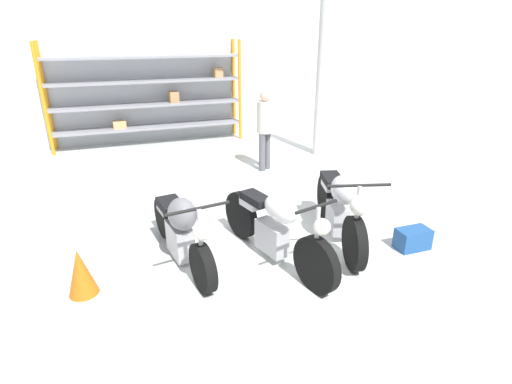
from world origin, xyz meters
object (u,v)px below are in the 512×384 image
Objects in this scene: motorcycle_white at (275,227)px; toolbox at (413,239)px; shelving_rack at (149,94)px; motorcycle_silver at (340,207)px; traffic_cone at (81,272)px; motorcycle_grey at (181,229)px; person_browsing at (265,124)px.

motorcycle_white is 1.91m from toolbox.
toolbox is at bearing -67.56° from shelving_rack.
traffic_cone is (-3.27, -0.15, -0.23)m from motorcycle_silver.
motorcycle_silver reaches higher than toolbox.
motorcycle_grey is at bearing 166.41° from toolbox.
motorcycle_grey is 3.04m from toolbox.
motorcycle_grey is 4.58× the size of toolbox.
motorcycle_grey is 1.24× the size of person_browsing.
toolbox is (0.73, -3.68, -0.81)m from person_browsing.
shelving_rack is 6.31m from motorcycle_white.
motorcycle_white is at bearing -63.62° from motorcycle_silver.
shelving_rack is 2.30× the size of motorcycle_grey.
traffic_cone reaches higher than toolbox.
shelving_rack is 8.42× the size of traffic_cone.
motorcycle_white is (1.09, -0.38, 0.03)m from motorcycle_grey.
motorcycle_silver is at bearing 2.56° from traffic_cone.
motorcycle_silver is at bearing 144.23° from person_browsing.
motorcycle_white is 2.26m from traffic_cone.
motorcycle_grey is 0.97× the size of motorcycle_silver.
person_browsing reaches higher than motorcycle_silver.
shelving_rack is at bearing 0.37° from person_browsing.
shelving_rack is 2.86× the size of person_browsing.
motorcycle_silver is (2.12, -0.18, 0.07)m from motorcycle_grey.
shelving_rack reaches higher than motorcycle_white.
traffic_cone is (-2.25, 0.06, -0.19)m from motorcycle_white.
shelving_rack is at bearing 172.65° from motorcycle_white.
motorcycle_silver is 3.28m from traffic_cone.
person_browsing is at bearing 133.98° from motorcycle_grey.
motorcycle_grey is at bearing -92.38° from shelving_rack.
shelving_rack reaches higher than motorcycle_grey.
motorcycle_white is 3.91× the size of traffic_cone.
person_browsing is (0.09, 3.14, 0.45)m from motorcycle_silver.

